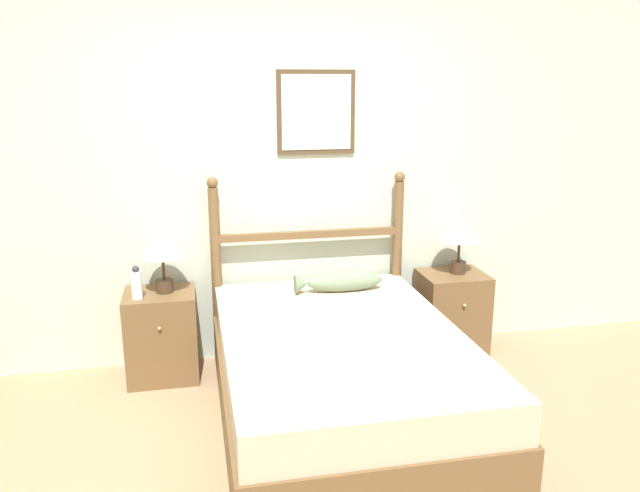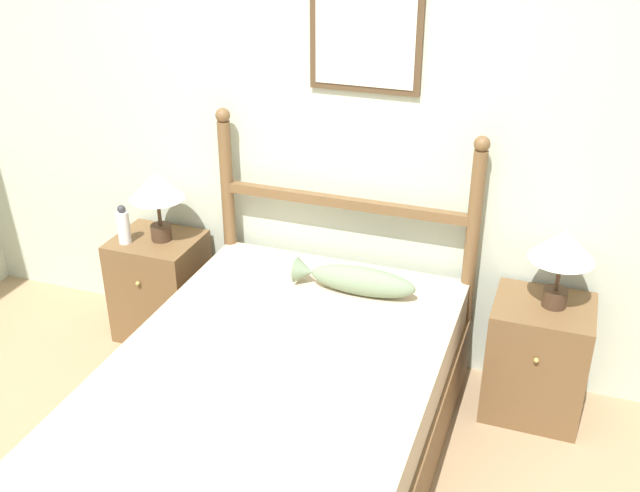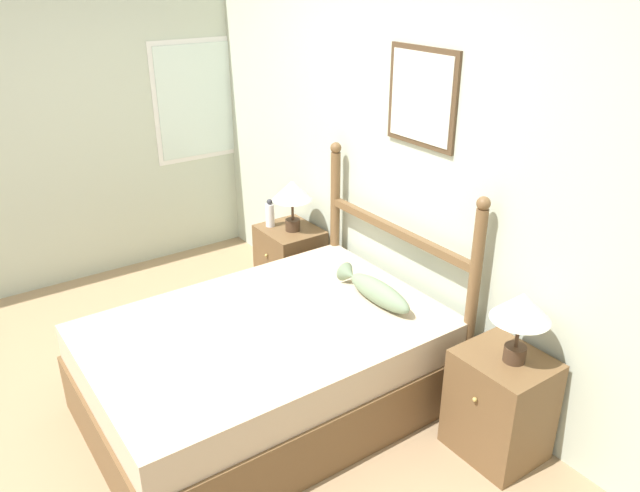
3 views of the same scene
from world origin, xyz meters
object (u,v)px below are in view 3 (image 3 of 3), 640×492
fish_pillow (375,290)px  nightstand_left (290,264)px  bed (267,366)px  table_lamp_left (292,193)px  bottle (270,214)px  table_lamp_right (521,310)px  nightstand_right (500,405)px

fish_pillow → nightstand_left: bearing=173.1°
nightstand_left → bed: bearing=-38.5°
bed → table_lamp_left: bearing=140.2°
table_lamp_left → bottle: size_ratio=1.78×
nightstand_left → table_lamp_right: size_ratio=1.54×
bed → fish_pillow: bearing=77.4°
table_lamp_left → bottle: bearing=-149.5°
nightstand_left → nightstand_right: same height
nightstand_left → table_lamp_left: (0.04, 0.01, 0.59)m
bed → bottle: bottle is taller
bed → nightstand_left: nightstand_left is taller
table_lamp_left → nightstand_right: bearing=-0.2°
nightstand_right → fish_pillow: size_ratio=0.99×
nightstand_right → bottle: bearing=-177.6°
table_lamp_right → bottle: bearing=-177.4°
bottle → fish_pillow: size_ratio=0.36×
table_lamp_left → bottle: (-0.17, -0.10, -0.19)m
table_lamp_right → bottle: 2.22m
table_lamp_left → bottle: 0.27m
bottle → table_lamp_left: bearing=30.5°
table_lamp_right → bottle: size_ratio=1.78×
bed → table_lamp_right: bearing=37.9°
nightstand_right → bed: bearing=-141.5°
nightstand_right → table_lamp_left: size_ratio=1.54×
bed → fish_pillow: 0.77m
bed → table_lamp_right: size_ratio=5.15×
bottle → nightstand_right: bearing=2.4°
table_lamp_right → nightstand_left: bearing=-179.7°
nightstand_right → table_lamp_right: (0.04, 0.01, 0.59)m
bed → nightstand_right: nightstand_right is taller
nightstand_left → bottle: size_ratio=2.73×
bed → nightstand_left: (-1.02, 0.81, 0.02)m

